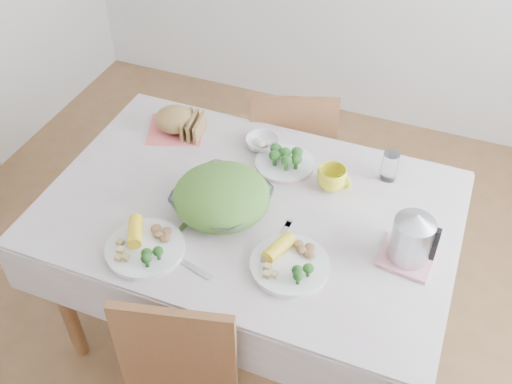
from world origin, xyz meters
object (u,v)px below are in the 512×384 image
at_px(salad_bowl, 222,201).
at_px(chair_far, 292,149).
at_px(dining_table, 250,273).
at_px(electric_kettle, 413,233).
at_px(dinner_plate_left, 145,249).
at_px(dinner_plate_right, 290,265).
at_px(yellow_mug, 332,178).

bearing_deg(salad_bowl, chair_far, 89.01).
relative_size(dining_table, electric_kettle, 7.34).
bearing_deg(electric_kettle, salad_bowl, 167.96).
distance_m(chair_far, electric_kettle, 1.10).
height_order(dining_table, dinner_plate_left, dinner_plate_left).
bearing_deg(dining_table, electric_kettle, -3.76).
relative_size(dining_table, chair_far, 1.58).
distance_m(dinner_plate_right, electric_kettle, 0.41).
height_order(dinner_plate_right, electric_kettle, electric_kettle).
bearing_deg(chair_far, yellow_mug, 103.72).
xyz_separation_m(dinner_plate_right, electric_kettle, (0.35, 0.18, 0.11)).
distance_m(salad_bowl, yellow_mug, 0.43).
bearing_deg(salad_bowl, yellow_mug, 37.64).
height_order(dinner_plate_left, dinner_plate_right, same).
bearing_deg(yellow_mug, dining_table, -140.53).
xyz_separation_m(dinner_plate_left, electric_kettle, (0.83, 0.30, 0.11)).
bearing_deg(dinner_plate_left, dinner_plate_right, 13.11).
distance_m(dinner_plate_left, dinner_plate_right, 0.49).
relative_size(salad_bowl, dinner_plate_left, 1.22).
relative_size(dinner_plate_left, electric_kettle, 1.42).
relative_size(dining_table, dinner_plate_right, 5.23).
bearing_deg(yellow_mug, chair_far, 121.87).
bearing_deg(chair_far, salad_bowl, 70.86).
height_order(dining_table, dinner_plate_right, dinner_plate_right).
xyz_separation_m(salad_bowl, dinner_plate_left, (-0.16, -0.28, -0.03)).
bearing_deg(dining_table, yellow_mug, 39.47).
bearing_deg(chair_far, electric_kettle, 112.63).
distance_m(salad_bowl, dinner_plate_right, 0.37).
height_order(salad_bowl, yellow_mug, yellow_mug).
xyz_separation_m(salad_bowl, electric_kettle, (0.67, 0.01, 0.08)).
bearing_deg(yellow_mug, dinner_plate_left, -132.45).
xyz_separation_m(chair_far, dinner_plate_right, (0.31, -0.95, 0.31)).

